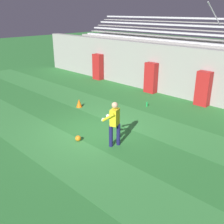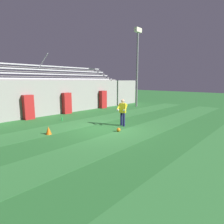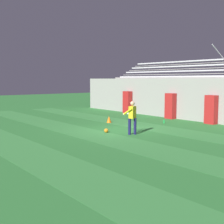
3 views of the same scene
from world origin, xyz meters
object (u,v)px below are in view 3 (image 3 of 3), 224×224
at_px(padding_pillar_gate_right, 211,110).
at_px(soccer_ball, 106,131).
at_px(padding_pillar_far_left, 127,102).
at_px(padding_pillar_gate_left, 170,106).
at_px(water_bottle, 164,122).
at_px(goalkeeper, 132,116).
at_px(traffic_cone, 109,119).

xyz_separation_m(padding_pillar_gate_right, soccer_ball, (-1.44, -7.01, -0.78)).
bearing_deg(padding_pillar_far_left, padding_pillar_gate_right, 0.00).
height_order(padding_pillar_gate_left, water_bottle, padding_pillar_gate_left).
distance_m(padding_pillar_far_left, soccer_ball, 9.54).
bearing_deg(padding_pillar_far_left, water_bottle, -19.69).
xyz_separation_m(padding_pillar_far_left, soccer_ball, (6.43, -7.01, -0.78)).
height_order(padding_pillar_gate_left, goalkeeper, padding_pillar_gate_left).
bearing_deg(padding_pillar_far_left, padding_pillar_gate_left, 0.00).
bearing_deg(padding_pillar_gate_left, water_bottle, -57.21).
bearing_deg(traffic_cone, goalkeeper, -22.39).
xyz_separation_m(padding_pillar_gate_left, water_bottle, (1.38, -2.14, -0.77)).
bearing_deg(padding_pillar_gate_right, soccer_ball, -101.62).
distance_m(padding_pillar_gate_right, soccer_ball, 7.19).
distance_m(padding_pillar_far_left, goalkeeper, 9.90).
distance_m(padding_pillar_gate_left, soccer_ball, 7.28).
xyz_separation_m(goalkeeper, water_bottle, (-1.67, 4.17, -0.83)).
bearing_deg(water_bottle, padding_pillar_gate_right, 48.30).
height_order(goalkeeper, water_bottle, goalkeeper).
bearing_deg(water_bottle, goalkeeper, -68.14).
relative_size(padding_pillar_gate_left, water_bottle, 7.40).
relative_size(padding_pillar_gate_left, traffic_cone, 4.23).
bearing_deg(padding_pillar_gate_right, padding_pillar_far_left, 180.00).
bearing_deg(padding_pillar_gate_right, padding_pillar_gate_left, 180.00).
bearing_deg(goalkeeper, padding_pillar_gate_right, 87.90).
height_order(padding_pillar_far_left, goalkeeper, padding_pillar_far_left).
bearing_deg(padding_pillar_far_left, goalkeeper, -39.52).
distance_m(padding_pillar_gate_left, goalkeeper, 7.00).
relative_size(goalkeeper, traffic_cone, 3.98).
relative_size(padding_pillar_gate_left, goalkeeper, 1.06).
bearing_deg(traffic_cone, padding_pillar_gate_left, 77.33).
xyz_separation_m(padding_pillar_gate_right, goalkeeper, (-0.23, -6.30, 0.07)).
bearing_deg(traffic_cone, padding_pillar_gate_right, 46.93).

